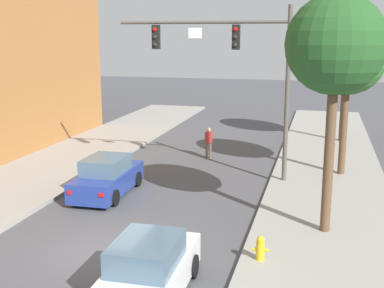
% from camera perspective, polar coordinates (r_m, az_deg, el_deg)
% --- Properties ---
extents(ground_plane, '(120.00, 120.00, 0.00)m').
position_cam_1_polar(ground_plane, '(15.75, -9.59, -11.99)').
color(ground_plane, '#4C4C51').
extents(sidewalk_right, '(5.00, 60.00, 0.15)m').
position_cam_1_polar(sidewalk_right, '(14.51, 15.33, -14.16)').
color(sidewalk_right, '#99968E').
rests_on(sidewalk_right, ground).
extents(traffic_signal_mast, '(7.60, 0.38, 7.50)m').
position_cam_1_polar(traffic_signal_mast, '(21.95, 5.13, 9.56)').
color(traffic_signal_mast, '#514C47').
rests_on(traffic_signal_mast, sidewalk_right).
extents(car_lead_blue, '(1.90, 4.27, 1.60)m').
position_cam_1_polar(car_lead_blue, '(20.84, -9.62, -3.76)').
color(car_lead_blue, navy).
rests_on(car_lead_blue, ground).
extents(car_following_white, '(1.91, 4.27, 1.60)m').
position_cam_1_polar(car_following_white, '(12.81, -4.99, -14.25)').
color(car_following_white, silver).
rests_on(car_following_white, ground).
extents(pedestrian_crossing_road, '(0.36, 0.22, 1.64)m').
position_cam_1_polar(pedestrian_crossing_road, '(26.50, 1.90, 0.31)').
color(pedestrian_crossing_road, brown).
rests_on(pedestrian_crossing_road, ground).
extents(fire_hydrant, '(0.48, 0.24, 0.72)m').
position_cam_1_polar(fire_hydrant, '(14.69, 7.77, -11.63)').
color(fire_hydrant, gold).
rests_on(fire_hydrant, sidewalk_right).
extents(street_tree_nearest, '(3.09, 3.09, 7.54)m').
position_cam_1_polar(street_tree_nearest, '(16.09, 16.01, 10.62)').
color(street_tree_nearest, brown).
rests_on(street_tree_nearest, sidewalk_right).
extents(street_tree_second, '(3.35, 3.35, 7.01)m').
position_cam_1_polar(street_tree_second, '(23.40, 17.34, 9.36)').
color(street_tree_second, brown).
rests_on(street_tree_second, sidewalk_right).
extents(street_tree_third, '(3.53, 3.53, 7.34)m').
position_cam_1_polar(street_tree_third, '(31.02, 17.20, 10.44)').
color(street_tree_third, brown).
rests_on(street_tree_third, sidewalk_right).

